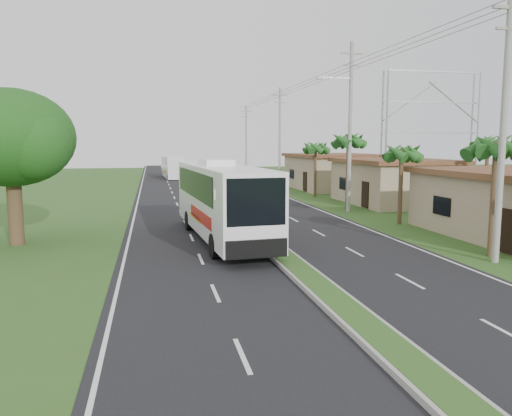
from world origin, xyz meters
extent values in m
plane|color=#34531E|center=(0.00, 0.00, 0.00)|extent=(180.00, 180.00, 0.00)
cube|color=black|center=(0.00, 20.00, 0.01)|extent=(14.00, 160.00, 0.02)
cube|color=gray|center=(0.00, 20.00, 0.10)|extent=(1.20, 160.00, 0.17)
cube|color=#34531E|center=(0.00, 20.00, 0.18)|extent=(0.95, 160.00, 0.02)
cube|color=silver|center=(-6.70, 20.00, 0.00)|extent=(0.12, 160.00, 0.01)
cube|color=silver|center=(6.70, 20.00, 0.00)|extent=(0.12, 160.00, 0.01)
cube|color=tan|center=(14.00, 22.00, 1.68)|extent=(7.00, 10.00, 3.35)
cube|color=brown|center=(14.00, 22.00, 3.51)|extent=(7.60, 10.60, 0.32)
cube|color=tan|center=(14.00, 36.00, 1.75)|extent=(8.00, 11.00, 3.50)
cube|color=brown|center=(14.00, 36.00, 3.66)|extent=(8.60, 11.60, 0.32)
cylinder|color=#473321|center=(9.00, 3.00, 2.50)|extent=(0.26, 0.26, 5.00)
cylinder|color=#473321|center=(9.40, 12.00, 2.30)|extent=(0.26, 0.26, 4.60)
cylinder|color=#473321|center=(8.80, 19.00, 2.70)|extent=(0.26, 0.26, 5.40)
cylinder|color=#473321|center=(9.30, 28.00, 2.40)|extent=(0.26, 0.26, 4.80)
cylinder|color=#473321|center=(17.50, 15.00, 2.60)|extent=(0.26, 0.26, 5.20)
cylinder|color=#473321|center=(-12.00, 10.00, 2.00)|extent=(0.70, 0.70, 4.00)
ellipsoid|color=#184713|center=(-12.00, 10.00, 5.20)|extent=(6.00, 6.00, 4.68)
sphere|color=#184713|center=(-10.80, 9.00, 4.90)|extent=(3.40, 3.40, 3.40)
cylinder|color=gray|center=(8.50, 2.00, 5.50)|extent=(0.28, 0.28, 11.00)
cube|color=gray|center=(8.50, 2.00, 10.20)|extent=(1.60, 0.12, 0.12)
cube|color=gray|center=(8.50, 2.00, 9.40)|extent=(1.20, 0.10, 0.10)
cylinder|color=gray|center=(8.50, 18.00, 6.00)|extent=(0.28, 0.28, 12.00)
cube|color=gray|center=(8.50, 18.00, 11.20)|extent=(1.60, 0.12, 0.12)
cube|color=gray|center=(8.50, 18.00, 10.40)|extent=(1.20, 0.10, 0.10)
cube|color=gray|center=(7.30, 18.00, 9.50)|extent=(2.40, 0.10, 0.10)
cylinder|color=gray|center=(8.50, 38.00, 5.50)|extent=(0.28, 0.28, 11.00)
cube|color=gray|center=(8.50, 38.00, 10.20)|extent=(1.60, 0.12, 0.12)
cube|color=gray|center=(8.50, 38.00, 9.40)|extent=(1.20, 0.10, 0.10)
cylinder|color=gray|center=(8.50, 58.00, 5.25)|extent=(0.28, 0.28, 10.50)
cube|color=gray|center=(8.50, 58.00, 9.70)|extent=(1.60, 0.12, 0.12)
cube|color=gray|center=(8.50, 58.00, 8.90)|extent=(1.20, 0.10, 0.10)
cylinder|color=gray|center=(17.00, 29.50, 6.00)|extent=(0.18, 0.18, 12.00)
cylinder|color=gray|center=(27.00, 29.50, 6.00)|extent=(0.18, 0.18, 12.00)
cylinder|color=gray|center=(17.00, 30.50, 6.00)|extent=(0.18, 0.18, 12.00)
cylinder|color=gray|center=(27.00, 30.50, 6.00)|extent=(0.18, 0.18, 12.00)
cube|color=gray|center=(22.00, 30.00, 6.00)|extent=(10.00, 0.14, 0.14)
cube|color=gray|center=(22.00, 30.00, 9.00)|extent=(10.00, 0.14, 0.14)
cube|color=gray|center=(22.00, 30.00, 12.00)|extent=(10.00, 0.14, 0.14)
cube|color=white|center=(-2.01, 9.12, 2.14)|extent=(3.61, 12.85, 3.33)
cube|color=black|center=(-2.06, 9.76, 2.87)|extent=(3.46, 10.32, 1.33)
cube|color=black|center=(-1.53, 2.86, 2.67)|extent=(2.38, 0.32, 1.86)
cube|color=#B3160E|center=(-1.91, 7.86, 1.47)|extent=(3.10, 5.69, 0.58)
cube|color=yellow|center=(-2.03, 9.44, 1.21)|extent=(2.93, 3.37, 0.26)
cube|color=white|center=(-2.11, 10.39, 3.95)|extent=(1.67, 2.64, 0.30)
cylinder|color=black|center=(-2.89, 5.03, 0.55)|extent=(0.42, 1.12, 1.10)
cylinder|color=black|center=(-0.51, 5.21, 0.55)|extent=(0.42, 1.12, 1.10)
cylinder|color=black|center=(-3.46, 12.40, 0.55)|extent=(0.42, 1.12, 1.10)
cylinder|color=black|center=(-1.08, 12.59, 0.55)|extent=(0.42, 1.12, 1.10)
cube|color=white|center=(-2.52, 56.49, 1.62)|extent=(2.90, 10.79, 2.97)
cube|color=black|center=(-2.54, 56.95, 2.52)|extent=(2.80, 8.01, 1.01)
cube|color=orange|center=(-2.47, 55.56, 1.06)|extent=(2.65, 5.23, 0.32)
cylinder|color=black|center=(-3.30, 52.03, 0.45)|extent=(0.33, 0.91, 0.89)
cylinder|color=black|center=(-1.26, 52.14, 0.45)|extent=(0.33, 0.91, 0.89)
cylinder|color=black|center=(-3.75, 60.37, 0.45)|extent=(0.33, 0.91, 0.89)
cylinder|color=black|center=(-1.71, 60.49, 0.45)|extent=(0.33, 0.91, 0.89)
imported|color=black|center=(-2.00, 5.01, 0.49)|extent=(1.69, 0.93, 0.98)
imported|color=maroon|center=(-2.00, 5.01, 1.46)|extent=(0.76, 0.62, 1.82)
camera|label=1|loc=(-5.45, -15.89, 4.91)|focal=35.00mm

